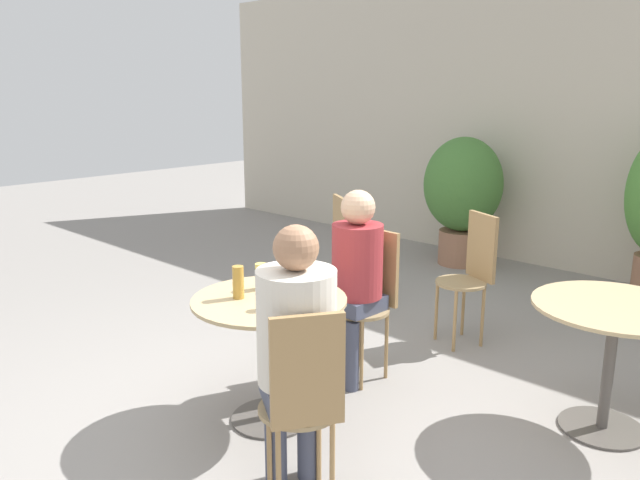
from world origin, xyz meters
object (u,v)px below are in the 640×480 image
object	(u,v)px
beer_glass_1	(278,294)
beer_glass_3	(261,276)
seated_person_0	(296,341)
potted_plant_0	(463,191)
bistro_chair_1	(371,291)
cafe_table_far	(613,334)
seated_person_1	(356,269)
cafe_table_near	(270,327)
beer_glass_0	(238,282)
bistro_chair_5	(472,267)
beer_glass_2	(298,277)
bistro_chair_2	(348,242)
bistro_chair_0	(304,396)

from	to	relation	value
beer_glass_1	beer_glass_3	xyz separation A→B (m)	(-0.29, 0.15, 0.00)
seated_person_0	potted_plant_0	world-z (taller)	potted_plant_0
bistro_chair_1	cafe_table_far	bearing A→B (deg)	16.42
seated_person_1	seated_person_0	bearing A→B (deg)	-60.02
cafe_table_near	beer_glass_3	size ratio (longest dim) A/B	5.66
beer_glass_0	potted_plant_0	bearing A→B (deg)	102.11
bistro_chair_5	seated_person_1	world-z (taller)	seated_person_1
beer_glass_0	beer_glass_2	size ratio (longest dim) A/B	0.91
cafe_table_far	potted_plant_0	size ratio (longest dim) A/B	0.63
beer_glass_2	bistro_chair_2	bearing A→B (deg)	121.92
beer_glass_0	beer_glass_3	bearing A→B (deg)	97.75
bistro_chair_2	bistro_chair_5	world-z (taller)	same
bistro_chair_1	bistro_chair_5	xyz separation A→B (m)	(0.20, 0.92, 0.00)
potted_plant_0	beer_glass_1	bearing A→B (deg)	-73.77
bistro_chair_0	bistro_chair_5	size ratio (longest dim) A/B	1.00
cafe_table_near	cafe_table_far	bearing A→B (deg)	39.68
bistro_chair_0	seated_person_1	bearing A→B (deg)	-116.89
cafe_table_far	potted_plant_0	distance (m)	3.31
bistro_chair_0	beer_glass_3	bearing A→B (deg)	-89.08
cafe_table_near	beer_glass_1	xyz separation A→B (m)	(0.15, -0.07, 0.24)
beer_glass_0	cafe_table_far	bearing A→B (deg)	39.93
cafe_table_far	beer_glass_2	world-z (taller)	beer_glass_2
beer_glass_2	potted_plant_0	size ratio (longest dim) A/B	0.15
bistro_chair_5	beer_glass_2	size ratio (longest dim) A/B	4.88
bistro_chair_5	seated_person_1	xyz separation A→B (m)	(-0.20, -1.06, 0.17)
seated_person_0	beer_glass_0	size ratio (longest dim) A/B	7.14
beer_glass_2	cafe_table_near	bearing A→B (deg)	-114.62
seated_person_0	beer_glass_2	world-z (taller)	seated_person_0
seated_person_0	cafe_table_near	bearing A→B (deg)	-90.00
seated_person_0	bistro_chair_5	bearing A→B (deg)	-138.18
bistro_chair_0	bistro_chair_5	world-z (taller)	same
bistro_chair_1	seated_person_1	xyz separation A→B (m)	(-0.01, -0.14, 0.17)
bistro_chair_0	beer_glass_0	size ratio (longest dim) A/B	5.35
bistro_chair_0	bistro_chair_1	size ratio (longest dim) A/B	1.00
bistro_chair_2	beer_glass_2	bearing A→B (deg)	153.52
seated_person_1	potted_plant_0	xyz separation A→B (m)	(-0.93, 2.84, 0.04)
cafe_table_near	bistro_chair_0	distance (m)	0.83
bistro_chair_0	beer_glass_1	distance (m)	0.70
potted_plant_0	beer_glass_0	bearing A→B (deg)	-77.89
seated_person_0	beer_glass_1	xyz separation A→B (m)	(-0.43, 0.30, 0.04)
cafe_table_far	beer_glass_2	size ratio (longest dim) A/B	4.34
beer_glass_0	potted_plant_0	size ratio (longest dim) A/B	0.13
seated_person_0	potted_plant_0	distance (m)	4.17
seated_person_1	cafe_table_near	bearing A→B (deg)	-90.00
beer_glass_1	potted_plant_0	bearing A→B (deg)	106.23
beer_glass_1	bistro_chair_5	bearing A→B (deg)	87.20
bistro_chair_0	bistro_chair_5	bearing A→B (deg)	-135.45
beer_glass_0	potted_plant_0	xyz separation A→B (m)	(-0.78, 3.64, -0.03)
bistro_chair_0	beer_glass_3	size ratio (longest dim) A/B	6.42
cafe_table_near	seated_person_1	size ratio (longest dim) A/B	0.68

